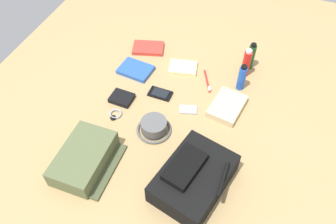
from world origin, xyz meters
name	(u,v)px	position (x,y,z in m)	size (l,w,h in m)	color
ground_plane	(168,119)	(0.00, 0.00, -0.01)	(2.64, 2.02, 0.02)	tan
backpack	(193,178)	(0.30, 0.22, 0.06)	(0.39, 0.31, 0.13)	black
toiletry_pouch	(85,159)	(0.37, -0.24, 0.04)	(0.30, 0.23, 0.09)	#56603D
bucket_hat	(154,127)	(0.10, -0.03, 0.03)	(0.16, 0.16, 0.06)	#595959
shampoo_bottle	(251,56)	(-0.49, 0.29, 0.08)	(0.04, 0.04, 0.16)	#19471E
sunscreen_spray	(246,63)	(-0.42, 0.28, 0.08)	(0.04, 0.04, 0.17)	red
deodorant_spray	(242,78)	(-0.32, 0.28, 0.07)	(0.04, 0.04, 0.15)	blue
paperback_novel	(148,48)	(-0.44, -0.28, 0.01)	(0.16, 0.20, 0.02)	red
travel_guidebook	(136,70)	(-0.24, -0.28, 0.01)	(0.15, 0.19, 0.02)	blue
cell_phone	(160,94)	(-0.13, -0.09, 0.01)	(0.07, 0.12, 0.01)	black
media_player	(188,110)	(-0.08, 0.08, 0.01)	(0.07, 0.09, 0.01)	#B7B7BC
wristwatch	(115,114)	(0.08, -0.24, 0.01)	(0.07, 0.06, 0.01)	#99999E
toothbrush	(207,82)	(-0.29, 0.11, 0.01)	(0.15, 0.08, 0.02)	red
wallet	(122,98)	(-0.03, -0.26, 0.01)	(0.09, 0.11, 0.02)	black
notepad	(183,67)	(-0.35, -0.04, 0.01)	(0.11, 0.15, 0.02)	beige
folded_towel	(227,106)	(-0.15, 0.25, 0.02)	(0.20, 0.14, 0.04)	beige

